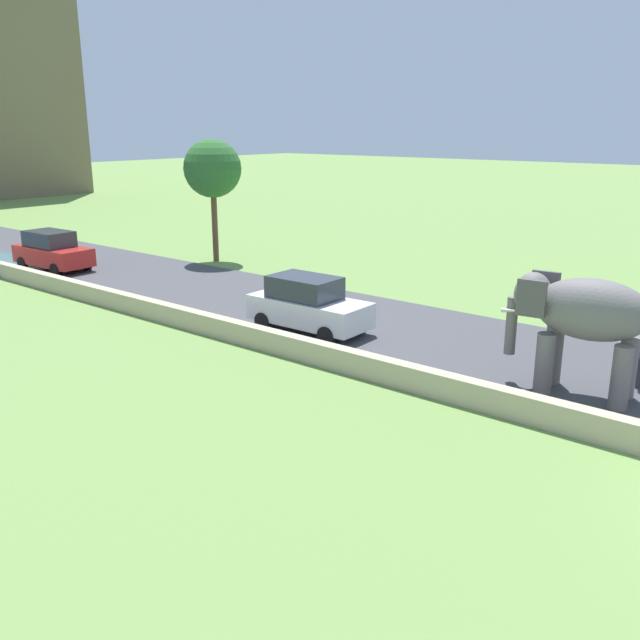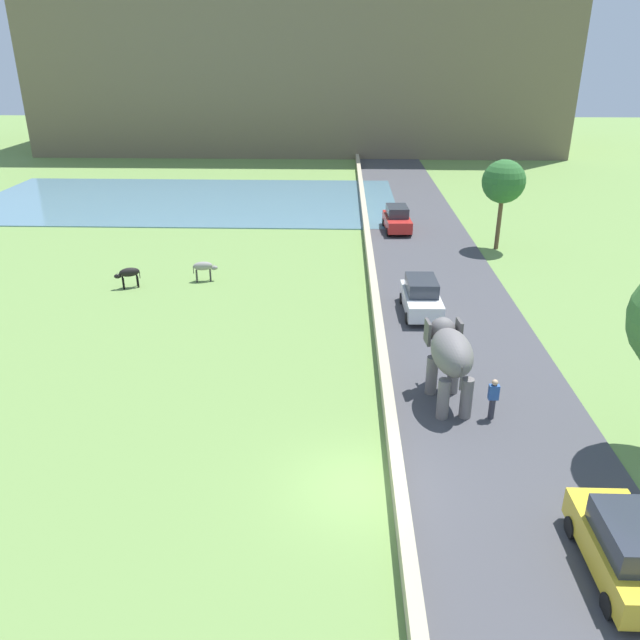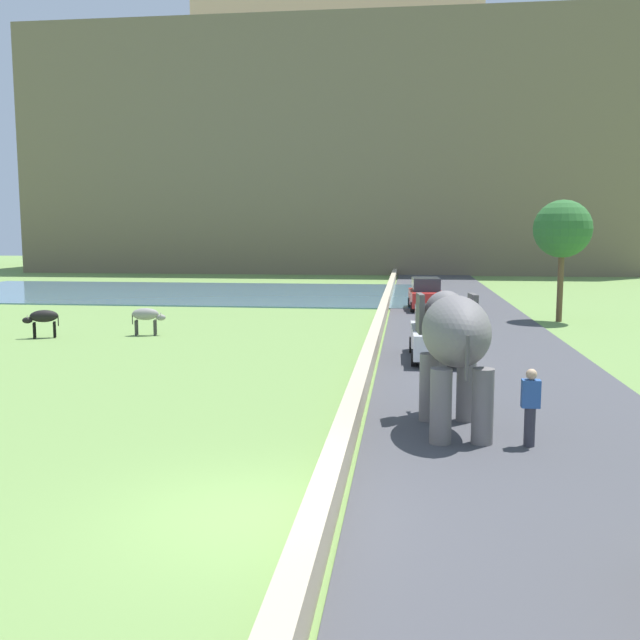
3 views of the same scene
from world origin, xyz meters
The scene contains 13 objects.
ground_plane centered at (0.00, 0.00, 0.00)m, with size 220.00×220.00×0.00m, color #6B8E47.
road_surface centered at (5.00, 20.00, 0.03)m, with size 7.00×120.00×0.06m, color #424247.
barrier_wall centered at (1.20, 18.00, 0.32)m, with size 0.40×110.00×0.65m, color tan.
lake centered at (-14.00, 38.20, 0.04)m, with size 36.00×18.00×0.08m, color slate.
hill_distant centered at (-6.00, 74.34, 12.74)m, with size 64.00×28.00×25.47m, color #75664C.
elephant centered at (3.40, 5.07, 2.04)m, with size 1.68×3.54×2.99m.
person_beside_elephant centered at (4.86, 3.95, 0.87)m, with size 0.36×0.22×1.63m.
car_red centered at (3.42, 28.98, 0.90)m, with size 1.95×4.08×1.80m.
car_yellow centered at (6.58, -3.25, 0.90)m, with size 1.81×4.01×1.80m.
car_white centered at (3.42, 13.67, 0.90)m, with size 1.86×4.03×1.80m.
cow_grey centered at (-8.40, 18.04, 0.84)m, with size 1.42×0.66×1.15m.
cow_black centered at (-12.34, 16.81, 0.84)m, with size 1.40×0.87×1.15m.
tree_mid centered at (9.70, 24.88, 4.42)m, with size 2.75×2.75×5.83m.
Camera 2 is at (-0.64, -15.45, 12.35)m, focal length 35.09 mm.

